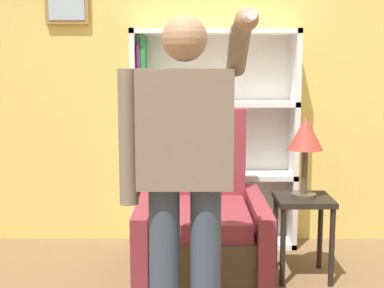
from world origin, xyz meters
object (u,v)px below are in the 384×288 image
Objects in this scene: bookcase at (201,142)px; armchair at (199,231)px; table_lamp at (303,138)px; side_table at (300,214)px; person_standing at (182,168)px.

bookcase is 0.90m from armchair.
side_table is at bearing 0.00° from table_lamp.
side_table is (0.69, 0.07, 0.10)m from armchair.
armchair is at bearing -92.17° from bookcase.
person_standing reaches higher than side_table.
armchair is 2.03× the size of side_table.
armchair is 1.14m from person_standing.
armchair is at bearing -174.37° from side_table.
person_standing is at bearing -127.55° from table_lamp.
bookcase reaches higher than table_lamp.
side_table is at bearing 52.45° from person_standing.
table_lamp is at bearing -46.22° from bookcase.
bookcase is at bearing 87.83° from armchair.
bookcase is at bearing 85.76° from person_standing.
bookcase is 0.97m from table_lamp.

